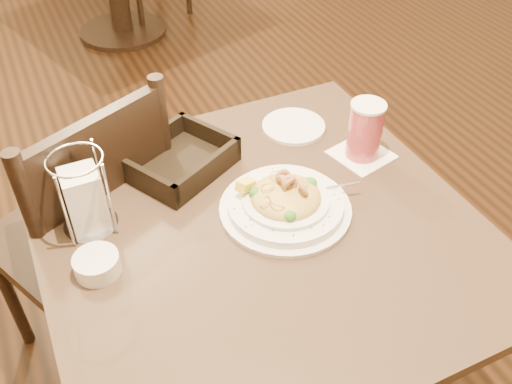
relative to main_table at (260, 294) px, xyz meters
name	(u,v)px	position (x,y,z in m)	size (l,w,h in m)	color
main_table	(260,294)	(0.00, 0.00, 0.00)	(0.90, 0.90, 0.72)	black
dining_chair_near	(90,232)	(-0.32, 0.37, 0.00)	(0.56, 0.56, 0.93)	black
pasta_bowl	(285,202)	(0.07, 0.02, 0.25)	(0.32, 0.29, 0.09)	white
drink_glass	(365,131)	(0.33, 0.12, 0.30)	(0.15, 0.15, 0.14)	white
bread_basket	(180,161)	(-0.09, 0.26, 0.25)	(0.29, 0.27, 0.06)	black
napkin_caddy	(84,198)	(-0.32, 0.15, 0.30)	(0.11, 0.11, 0.18)	silver
side_plate	(294,126)	(0.23, 0.29, 0.23)	(0.16, 0.16, 0.01)	white
butter_ramekin	(97,264)	(-0.34, 0.02, 0.25)	(0.09, 0.09, 0.04)	white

